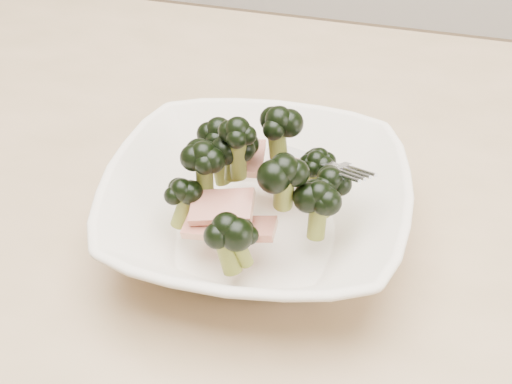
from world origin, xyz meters
TOP-DOWN VIEW (x-y plane):
  - dining_table at (0.00, 0.00)m, footprint 1.20×0.80m
  - broccoli_dish at (0.04, -0.04)m, footprint 0.28×0.28m

SIDE VIEW (x-z plane):
  - dining_table at x=0.00m, z-range 0.28..1.03m
  - broccoli_dish at x=0.04m, z-range 0.73..0.85m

